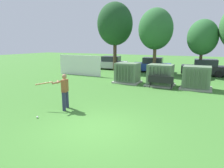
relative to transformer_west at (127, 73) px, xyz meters
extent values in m
plane|color=#3D752D|center=(2.23, -8.93, -0.79)|extent=(96.00, 96.00, 0.00)
cube|color=white|center=(-5.80, 1.57, 0.21)|extent=(4.80, 0.12, 2.00)
cube|color=#9E9B93|center=(0.00, 0.01, -0.73)|extent=(2.10, 1.70, 0.12)
cube|color=#607A5B|center=(0.00, 0.01, 0.08)|extent=(1.80, 1.40, 1.50)
cube|color=#52684E|center=(-0.64, -0.75, 0.08)|extent=(0.06, 0.12, 1.27)
cube|color=#52684E|center=(-0.38, -0.75, 0.08)|extent=(0.06, 0.12, 1.27)
cube|color=#52684E|center=(-0.13, -0.75, 0.08)|extent=(0.06, 0.12, 1.27)
cube|color=#52684E|center=(0.13, -0.75, 0.08)|extent=(0.06, 0.12, 1.27)
cube|color=#52684E|center=(0.38, -0.75, 0.08)|extent=(0.06, 0.12, 1.27)
cube|color=#52684E|center=(0.64, -0.75, 0.08)|extent=(0.06, 0.12, 1.27)
cube|color=#9E9B93|center=(2.67, -0.01, -0.73)|extent=(2.10, 1.70, 0.12)
cube|color=#607A5B|center=(2.67, -0.01, 0.08)|extent=(1.80, 1.40, 1.50)
cube|color=#52684E|center=(2.03, -0.77, 0.08)|extent=(0.06, 0.12, 1.27)
cube|color=#52684E|center=(2.29, -0.77, 0.08)|extent=(0.06, 0.12, 1.27)
cube|color=#52684E|center=(2.54, -0.77, 0.08)|extent=(0.06, 0.12, 1.27)
cube|color=#52684E|center=(2.80, -0.77, 0.08)|extent=(0.06, 0.12, 1.27)
cube|color=#52684E|center=(3.05, -0.77, 0.08)|extent=(0.06, 0.12, 1.27)
cube|color=#52684E|center=(3.31, -0.77, 0.08)|extent=(0.06, 0.12, 1.27)
cube|color=#9E9B93|center=(5.21, -0.02, -0.73)|extent=(2.10, 1.70, 0.12)
cube|color=#607A5B|center=(5.21, -0.02, 0.08)|extent=(1.80, 1.40, 1.50)
cube|color=#52684E|center=(4.57, -0.78, 0.08)|extent=(0.06, 0.12, 1.27)
cube|color=#52684E|center=(4.82, -0.78, 0.08)|extent=(0.06, 0.12, 1.27)
cube|color=#52684E|center=(5.08, -0.78, 0.08)|extent=(0.06, 0.12, 1.27)
cube|color=#52684E|center=(5.33, -0.78, 0.08)|extent=(0.06, 0.12, 1.27)
cube|color=#52684E|center=(5.59, -0.78, 0.08)|extent=(0.06, 0.12, 1.27)
cube|color=#52684E|center=(5.84, -0.78, 0.08)|extent=(0.06, 0.12, 1.27)
cube|color=black|center=(2.94, -0.93, -0.34)|extent=(1.81, 0.46, 0.05)
cube|color=black|center=(2.93, -1.11, -0.09)|extent=(1.80, 0.10, 0.44)
cylinder|color=black|center=(2.18, -0.76, -0.58)|extent=(0.06, 0.06, 0.42)
cylinder|color=black|center=(3.71, -0.81, -0.58)|extent=(0.06, 0.06, 0.42)
cylinder|color=black|center=(2.17, -1.04, -0.58)|extent=(0.06, 0.06, 0.42)
cylinder|color=black|center=(3.70, -1.09, -0.58)|extent=(0.06, 0.06, 0.42)
cylinder|color=#282D4C|center=(-0.17, -7.78, -0.35)|extent=(0.16, 0.16, 0.88)
cylinder|color=#282D4C|center=(-0.34, -7.33, -0.35)|extent=(0.16, 0.16, 0.88)
cube|color=brown|center=(-0.26, -7.56, 0.39)|extent=(0.36, 0.46, 0.60)
sphere|color=#9E7051|center=(-0.26, -7.56, 0.84)|extent=(0.23, 0.23, 0.23)
cylinder|color=#9E7051|center=(-0.58, -7.77, 0.55)|extent=(0.10, 0.54, 0.09)
cylinder|color=#9E7051|center=(-0.64, -7.60, 0.55)|extent=(0.41, 0.47, 0.09)
cylinder|color=#A5723F|center=(-1.25, -7.92, 0.48)|extent=(0.82, 0.35, 0.21)
sphere|color=#A5723F|center=(-0.85, -7.77, 0.55)|extent=(0.08, 0.08, 0.08)
sphere|color=white|center=(-0.59, -9.06, -0.74)|extent=(0.09, 0.09, 0.09)
cylinder|color=#4C3828|center=(-4.12, 6.38, 0.86)|extent=(0.40, 0.40, 3.29)
ellipsoid|color=#1E4723|center=(-4.12, 6.38, 4.54)|extent=(4.05, 4.05, 4.81)
cylinder|color=brown|center=(0.74, 5.76, 0.63)|extent=(0.35, 0.35, 2.84)
ellipsoid|color=#2D6633|center=(0.74, 5.76, 3.81)|extent=(3.49, 3.49, 4.14)
cylinder|color=#4C3828|center=(5.15, 6.41, 0.37)|extent=(0.28, 0.28, 2.31)
ellipsoid|color=#2D6633|center=(5.15, 6.41, 2.96)|extent=(2.84, 2.84, 3.38)
cube|color=#B2B2B7|center=(-5.16, 7.18, -0.21)|extent=(4.39, 2.25, 0.80)
cube|color=#262B33|center=(-5.01, 7.20, 0.51)|extent=(2.29, 1.83, 0.64)
cylinder|color=black|center=(-6.34, 6.17, -0.47)|extent=(0.66, 0.30, 0.64)
cylinder|color=black|center=(-6.56, 7.85, -0.47)|extent=(0.66, 0.30, 0.64)
cylinder|color=black|center=(-3.76, 6.51, -0.47)|extent=(0.66, 0.30, 0.64)
cylinder|color=black|center=(-3.98, 8.20, -0.47)|extent=(0.66, 0.30, 0.64)
cube|color=navy|center=(0.11, 7.05, -0.21)|extent=(4.35, 2.12, 0.80)
cube|color=#262B33|center=(0.26, 7.06, 0.51)|extent=(2.25, 1.77, 0.64)
cylinder|color=black|center=(-1.10, 6.07, -0.47)|extent=(0.66, 0.28, 0.64)
cylinder|color=black|center=(-1.27, 7.76, -0.47)|extent=(0.66, 0.28, 0.64)
cylinder|color=black|center=(1.49, 6.33, -0.47)|extent=(0.66, 0.28, 0.64)
cylinder|color=black|center=(1.32, 8.03, -0.47)|extent=(0.66, 0.28, 0.64)
cube|color=black|center=(5.47, 6.88, -0.21)|extent=(4.33, 2.05, 0.80)
cube|color=#262B33|center=(5.62, 6.89, 0.51)|extent=(2.22, 1.73, 0.64)
cylinder|color=black|center=(4.25, 5.93, -0.47)|extent=(0.66, 0.27, 0.64)
cylinder|color=black|center=(4.10, 7.62, -0.47)|extent=(0.66, 0.27, 0.64)
cylinder|color=black|center=(6.84, 6.14, -0.47)|extent=(0.66, 0.27, 0.64)
cylinder|color=black|center=(6.70, 7.84, -0.47)|extent=(0.66, 0.27, 0.64)
camera|label=1|loc=(5.86, -14.94, 2.39)|focal=31.81mm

